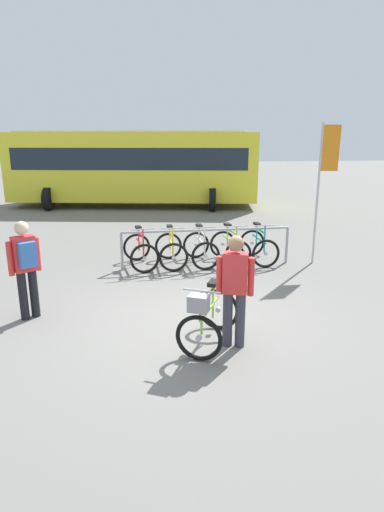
{
  "coord_description": "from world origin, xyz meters",
  "views": [
    {
      "loc": [
        -0.66,
        -6.37,
        2.98
      ],
      "look_at": [
        0.12,
        0.52,
        1.0
      ],
      "focal_mm": 30.36,
      "sensor_mm": 36.0,
      "label": 1
    }
  ],
  "objects_px": {
    "racked_bike_lime": "(230,248)",
    "featured_bicycle": "(208,318)",
    "racked_bike_teal": "(259,247)",
    "pedestrian_with_backpack": "(26,264)",
    "racked_bike_red": "(141,251)",
    "racked_bike_white": "(201,249)",
    "person_with_featured_bike": "(235,287)",
    "bus_distant": "(134,164)",
    "racked_bike_yellow": "(171,250)",
    "banner_flag": "(325,167)"
  },
  "relations": [
    {
      "from": "racked_bike_yellow",
      "to": "featured_bicycle",
      "type": "bearing_deg",
      "value": -86.33
    },
    {
      "from": "racked_bike_red",
      "to": "racked_bike_white",
      "type": "distance_m",
      "value": 1.4
    },
    {
      "from": "pedestrian_with_backpack",
      "to": "racked_bike_white",
      "type": "bearing_deg",
      "value": 40.58
    },
    {
      "from": "featured_bicycle",
      "to": "pedestrian_with_backpack",
      "type": "bearing_deg",
      "value": 154.61
    },
    {
      "from": "racked_bike_white",
      "to": "racked_bike_teal",
      "type": "relative_size",
      "value": 0.99
    },
    {
      "from": "racked_bike_teal",
      "to": "racked_bike_lime",
      "type": "bearing_deg",
      "value": -178.06
    },
    {
      "from": "racked_bike_yellow",
      "to": "person_with_featured_bike",
      "type": "height_order",
      "value": "person_with_featured_bike"
    },
    {
      "from": "racked_bike_yellow",
      "to": "person_with_featured_bike",
      "type": "xyz_separation_m",
      "value": [
        0.64,
        -4.07,
        0.54
      ]
    },
    {
      "from": "person_with_featured_bike",
      "to": "racked_bike_red",
      "type": "bearing_deg",
      "value": 108.27
    },
    {
      "from": "racked_bike_yellow",
      "to": "banner_flag",
      "type": "relative_size",
      "value": 0.35
    },
    {
      "from": "racked_bike_white",
      "to": "person_with_featured_bike",
      "type": "distance_m",
      "value": 4.13
    },
    {
      "from": "racked_bike_yellow",
      "to": "pedestrian_with_backpack",
      "type": "xyz_separation_m",
      "value": [
        -2.52,
        -2.73,
        0.57
      ]
    },
    {
      "from": "racked_bike_red",
      "to": "racked_bike_yellow",
      "type": "relative_size",
      "value": 1.09
    },
    {
      "from": "racked_bike_teal",
      "to": "bus_distant",
      "type": "xyz_separation_m",
      "value": [
        -3.05,
        8.66,
        1.37
      ]
    },
    {
      "from": "racked_bike_white",
      "to": "racked_bike_yellow",
      "type": "bearing_deg",
      "value": -178.06
    },
    {
      "from": "racked_bike_white",
      "to": "pedestrian_with_backpack",
      "type": "distance_m",
      "value": 4.27
    },
    {
      "from": "racked_bike_lime",
      "to": "featured_bicycle",
      "type": "bearing_deg",
      "value": -105.54
    },
    {
      "from": "racked_bike_lime",
      "to": "racked_bike_teal",
      "type": "bearing_deg",
      "value": 1.94
    },
    {
      "from": "racked_bike_lime",
      "to": "pedestrian_with_backpack",
      "type": "relative_size",
      "value": 0.72
    },
    {
      "from": "person_with_featured_bike",
      "to": "banner_flag",
      "type": "xyz_separation_m",
      "value": [
        2.85,
        3.88,
        1.32
      ]
    },
    {
      "from": "person_with_featured_bike",
      "to": "pedestrian_with_backpack",
      "type": "distance_m",
      "value": 3.42
    },
    {
      "from": "racked_bike_yellow",
      "to": "racked_bike_lime",
      "type": "bearing_deg",
      "value": 1.94
    },
    {
      "from": "bus_distant",
      "to": "banner_flag",
      "type": "distance_m",
      "value": 9.97
    },
    {
      "from": "racked_bike_red",
      "to": "bus_distant",
      "type": "relative_size",
      "value": 0.12
    },
    {
      "from": "pedestrian_with_backpack",
      "to": "featured_bicycle",
      "type": "bearing_deg",
      "value": -25.39
    },
    {
      "from": "banner_flag",
      "to": "racked_bike_white",
      "type": "bearing_deg",
      "value": 175.64
    },
    {
      "from": "bus_distant",
      "to": "racked_bike_teal",
      "type": "bearing_deg",
      "value": -70.6
    },
    {
      "from": "featured_bicycle",
      "to": "bus_distant",
      "type": "relative_size",
      "value": 0.12
    },
    {
      "from": "racked_bike_teal",
      "to": "pedestrian_with_backpack",
      "type": "distance_m",
      "value": 5.43
    },
    {
      "from": "racked_bike_red",
      "to": "person_with_featured_bike",
      "type": "height_order",
      "value": "person_with_featured_bike"
    },
    {
      "from": "racked_bike_lime",
      "to": "pedestrian_with_backpack",
      "type": "bearing_deg",
      "value": -144.64
    },
    {
      "from": "racked_bike_teal",
      "to": "bus_distant",
      "type": "bearing_deg",
      "value": 109.4
    },
    {
      "from": "person_with_featured_bike",
      "to": "banner_flag",
      "type": "distance_m",
      "value": 4.99
    },
    {
      "from": "racked_bike_red",
      "to": "banner_flag",
      "type": "distance_m",
      "value": 4.58
    },
    {
      "from": "racked_bike_teal",
      "to": "pedestrian_with_backpack",
      "type": "relative_size",
      "value": 0.7
    },
    {
      "from": "racked_bike_red",
      "to": "featured_bicycle",
      "type": "distance_m",
      "value": 4.14
    },
    {
      "from": "racked_bike_lime",
      "to": "featured_bicycle",
      "type": "xyz_separation_m",
      "value": [
        -1.14,
        -4.1,
        0.08
      ]
    },
    {
      "from": "racked_bike_yellow",
      "to": "racked_bike_teal",
      "type": "relative_size",
      "value": 0.97
    },
    {
      "from": "featured_bicycle",
      "to": "person_with_featured_bike",
      "type": "relative_size",
      "value": 0.77
    },
    {
      "from": "racked_bike_lime",
      "to": "pedestrian_with_backpack",
      "type": "distance_m",
      "value": 4.84
    },
    {
      "from": "racked_bike_white",
      "to": "featured_bicycle",
      "type": "distance_m",
      "value": 4.1
    },
    {
      "from": "racked_bike_white",
      "to": "racked_bike_teal",
      "type": "xyz_separation_m",
      "value": [
        1.4,
        0.05,
        -0.0
      ]
    },
    {
      "from": "racked_bike_red",
      "to": "bus_distant",
      "type": "distance_m",
      "value": 8.86
    },
    {
      "from": "racked_bike_red",
      "to": "pedestrian_with_backpack",
      "type": "relative_size",
      "value": 0.74
    },
    {
      "from": "featured_bicycle",
      "to": "person_with_featured_bike",
      "type": "xyz_separation_m",
      "value": [
        0.38,
        -0.02,
        0.46
      ]
    },
    {
      "from": "banner_flag",
      "to": "racked_bike_lime",
      "type": "bearing_deg",
      "value": 173.54
    },
    {
      "from": "person_with_featured_bike",
      "to": "bus_distant",
      "type": "distance_m",
      "value": 12.92
    },
    {
      "from": "racked_bike_lime",
      "to": "banner_flag",
      "type": "distance_m",
      "value": 2.8
    },
    {
      "from": "featured_bicycle",
      "to": "bus_distant",
      "type": "distance_m",
      "value": 12.9
    },
    {
      "from": "racked_bike_teal",
      "to": "banner_flag",
      "type": "bearing_deg",
      "value": -10.63
    }
  ]
}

